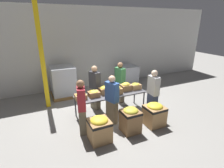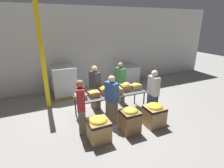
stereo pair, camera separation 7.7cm
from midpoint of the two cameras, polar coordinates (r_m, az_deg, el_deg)
ground_plane at (r=6.75m, az=-0.10°, el=-9.31°), size 30.00×30.00×0.00m
wall_back at (r=9.05m, az=-8.79°, el=11.39°), size 16.00×0.08×4.00m
sorting_table at (r=6.42m, az=-0.11°, el=-3.57°), size 2.62×0.79×0.79m
banana_box_0 at (r=6.03m, az=-9.88°, el=-3.81°), size 0.38×0.32×0.23m
banana_box_1 at (r=6.16m, az=-5.61°, el=-3.06°), size 0.38×0.32×0.24m
banana_box_2 at (r=6.36m, az=-2.02°, el=-1.94°), size 0.38×0.31×0.29m
banana_box_3 at (r=6.35m, az=1.75°, el=-1.91°), size 0.38×0.34×0.30m
banana_box_4 at (r=6.68m, az=4.91°, el=-0.84°), size 0.38×0.33×0.31m
banana_box_5 at (r=6.84m, az=8.10°, el=-0.72°), size 0.38×0.29×0.25m
volunteer_0 at (r=5.78m, az=0.27°, el=-5.26°), size 0.36×0.50×1.68m
volunteer_1 at (r=6.44m, az=13.56°, el=-2.99°), size 0.25×0.47×1.71m
volunteer_2 at (r=7.33m, az=2.99°, el=0.45°), size 0.30×0.49×1.73m
volunteer_3 at (r=5.33m, az=-9.57°, el=-7.55°), size 0.33×0.50×1.72m
volunteer_4 at (r=6.77m, az=-5.21°, el=-1.23°), size 0.36×0.51×1.74m
donation_bin_0 at (r=5.16m, az=-3.92°, el=-14.16°), size 0.59×0.59×0.76m
donation_bin_1 at (r=5.52m, az=6.31°, el=-11.35°), size 0.54×0.54×0.82m
donation_bin_2 at (r=6.00m, az=13.94°, el=-9.41°), size 0.60×0.60×0.78m
support_pillar at (r=7.08m, az=-21.43°, el=8.00°), size 0.16×0.16×4.00m
pallet_stack_0 at (r=8.25m, az=-15.17°, el=0.75°), size 1.12×1.12×1.40m
pallet_stack_1 at (r=9.67m, az=5.47°, el=2.93°), size 1.03×1.03×1.02m
pallet_stack_2 at (r=8.41m, az=-15.65°, el=-0.17°), size 0.93×0.93×1.06m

